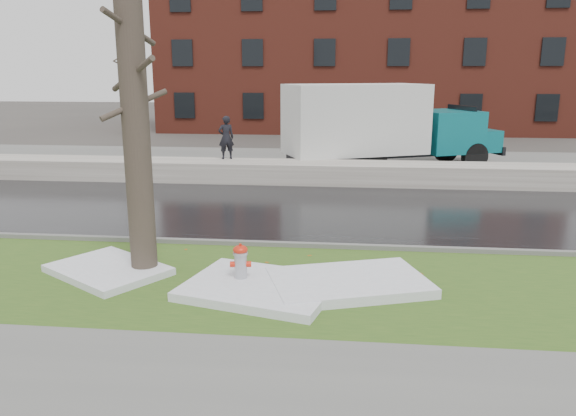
# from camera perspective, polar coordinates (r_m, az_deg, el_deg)

# --- Properties ---
(ground) EXTENTS (120.00, 120.00, 0.00)m
(ground) POSITION_cam_1_polar(r_m,az_deg,el_deg) (11.86, -0.57, -5.57)
(ground) COLOR #47423D
(ground) RESTS_ON ground
(verge) EXTENTS (60.00, 4.50, 0.04)m
(verge) POSITION_cam_1_polar(r_m,az_deg,el_deg) (10.69, -1.35, -7.67)
(verge) COLOR #2D4F1A
(verge) RESTS_ON ground
(sidewalk) EXTENTS (60.00, 3.00, 0.05)m
(sidewalk) POSITION_cam_1_polar(r_m,az_deg,el_deg) (7.37, -5.30, -18.27)
(sidewalk) COLOR slate
(sidewalk) RESTS_ON ground
(road) EXTENTS (60.00, 7.00, 0.03)m
(road) POSITION_cam_1_polar(r_m,az_deg,el_deg) (16.15, 1.27, -0.25)
(road) COLOR black
(road) RESTS_ON ground
(parking_lot) EXTENTS (60.00, 9.00, 0.03)m
(parking_lot) POSITION_cam_1_polar(r_m,az_deg,el_deg) (24.46, 2.95, 4.55)
(parking_lot) COLOR slate
(parking_lot) RESTS_ON ground
(curb) EXTENTS (60.00, 0.15, 0.14)m
(curb) POSITION_cam_1_polar(r_m,az_deg,el_deg) (12.78, -0.06, -3.80)
(curb) COLOR slate
(curb) RESTS_ON ground
(snowbank) EXTENTS (60.00, 1.60, 0.75)m
(snowbank) POSITION_cam_1_polar(r_m,az_deg,el_deg) (20.17, 2.28, 3.62)
(snowbank) COLOR beige
(snowbank) RESTS_ON ground
(brick_building) EXTENTS (26.00, 12.00, 10.00)m
(brick_building) POSITION_cam_1_polar(r_m,az_deg,el_deg) (41.13, 7.29, 15.16)
(brick_building) COLOR maroon
(brick_building) RESTS_ON ground
(bg_tree_left) EXTENTS (1.40, 1.62, 6.50)m
(bg_tree_left) POSITION_cam_1_polar(r_m,az_deg,el_deg) (35.69, -16.20, 12.28)
(bg_tree_left) COLOR brown
(bg_tree_left) RESTS_ON ground
(bg_tree_center) EXTENTS (1.40, 1.62, 6.50)m
(bg_tree_center) POSITION_cam_1_polar(r_m,az_deg,el_deg) (37.83, -5.20, 12.81)
(bg_tree_center) COLOR brown
(bg_tree_center) RESTS_ON ground
(fire_hydrant) EXTENTS (0.40, 0.36, 0.82)m
(fire_hydrant) POSITION_cam_1_polar(r_m,az_deg,el_deg) (10.42, -4.83, -5.63)
(fire_hydrant) COLOR #A7A9AF
(fire_hydrant) RESTS_ON verge
(tree) EXTENTS (1.25, 1.38, 6.37)m
(tree) POSITION_cam_1_polar(r_m,az_deg,el_deg) (10.92, -15.32, 9.73)
(tree) COLOR brown
(tree) RESTS_ON verge
(box_truck) EXTENTS (10.10, 5.68, 3.44)m
(box_truck) POSITION_cam_1_polar(r_m,az_deg,el_deg) (22.87, 9.36, 8.30)
(box_truck) COLOR black
(box_truck) RESTS_ON ground
(worker) EXTENTS (0.68, 0.58, 1.59)m
(worker) POSITION_cam_1_polar(r_m,az_deg,el_deg) (20.90, -6.30, 7.14)
(worker) COLOR black
(worker) RESTS_ON snowbank
(snow_patch_near) EXTENTS (3.03, 2.60, 0.16)m
(snow_patch_near) POSITION_cam_1_polar(r_m,az_deg,el_deg) (10.26, -2.87, -8.04)
(snow_patch_near) COLOR silver
(snow_patch_near) RESTS_ON verge
(snow_patch_far) EXTENTS (2.72, 2.55, 0.14)m
(snow_patch_far) POSITION_cam_1_polar(r_m,az_deg,el_deg) (11.68, -17.81, -5.99)
(snow_patch_far) COLOR silver
(snow_patch_far) RESTS_ON verge
(snow_patch_side) EXTENTS (3.23, 2.59, 0.18)m
(snow_patch_side) POSITION_cam_1_polar(r_m,az_deg,el_deg) (10.49, 6.18, -7.54)
(snow_patch_side) COLOR silver
(snow_patch_side) RESTS_ON verge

